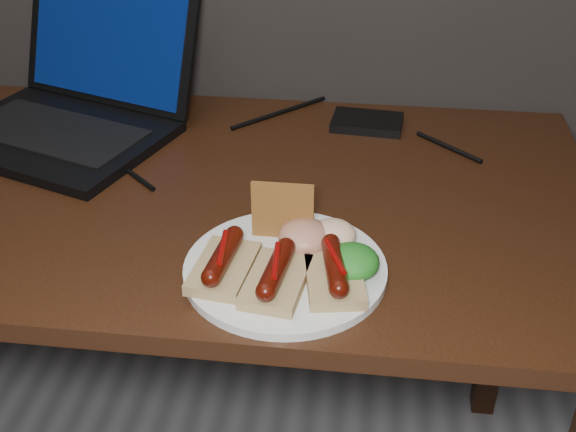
# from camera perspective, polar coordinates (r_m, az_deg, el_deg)

# --- Properties ---
(desk) EXTENTS (1.40, 0.70, 0.75)m
(desk) POSITION_cam_1_polar(r_m,az_deg,el_deg) (1.22, -10.17, -1.03)
(desk) COLOR #371D0D
(desk) RESTS_ON ground
(laptop) EXTENTS (0.47, 0.46, 0.25)m
(laptop) POSITION_cam_1_polar(r_m,az_deg,el_deg) (1.37, -16.55, 8.66)
(laptop) COLOR black
(laptop) RESTS_ON desk
(hard_drive) EXTENTS (0.13, 0.09, 0.02)m
(hard_drive) POSITION_cam_1_polar(r_m,az_deg,el_deg) (1.34, 6.27, 7.37)
(hard_drive) COLOR black
(hard_drive) RESTS_ON desk
(desk_cables) EXTENTS (1.04, 0.39, 0.01)m
(desk_cables) POSITION_cam_1_polar(r_m,az_deg,el_deg) (1.30, -8.84, 6.17)
(desk_cables) COLOR black
(desk_cables) RESTS_ON desk
(plate) EXTENTS (0.32, 0.32, 0.01)m
(plate) POSITION_cam_1_polar(r_m,az_deg,el_deg) (0.95, -0.22, -4.21)
(plate) COLOR white
(plate) RESTS_ON desk
(bread_sausage_left) EXTENTS (0.08, 0.12, 0.04)m
(bread_sausage_left) POSITION_cam_1_polar(r_m,az_deg,el_deg) (0.93, -5.12, -3.69)
(bread_sausage_left) COLOR tan
(bread_sausage_left) RESTS_ON plate
(bread_sausage_center) EXTENTS (0.08, 0.12, 0.04)m
(bread_sausage_center) POSITION_cam_1_polar(r_m,az_deg,el_deg) (0.90, -0.94, -4.75)
(bread_sausage_center) COLOR tan
(bread_sausage_center) RESTS_ON plate
(bread_sausage_right) EXTENTS (0.09, 0.13, 0.04)m
(bread_sausage_right) POSITION_cam_1_polar(r_m,az_deg,el_deg) (0.91, 3.68, -4.45)
(bread_sausage_right) COLOR tan
(bread_sausage_right) RESTS_ON plate
(crispbread) EXTENTS (0.08, 0.01, 0.08)m
(crispbread) POSITION_cam_1_polar(r_m,az_deg,el_deg) (0.98, -0.43, 0.42)
(crispbread) COLOR #AF6930
(crispbread) RESTS_ON plate
(salad_greens) EXTENTS (0.07, 0.07, 0.04)m
(salad_greens) POSITION_cam_1_polar(r_m,az_deg,el_deg) (0.93, 5.11, -3.60)
(salad_greens) COLOR #105015
(salad_greens) RESTS_ON plate
(salsa_mound) EXTENTS (0.07, 0.07, 0.04)m
(salsa_mound) POSITION_cam_1_polar(r_m,az_deg,el_deg) (0.97, 1.32, -1.61)
(salsa_mound) COLOR maroon
(salsa_mound) RESTS_ON plate
(coleslaw_mound) EXTENTS (0.06, 0.06, 0.04)m
(coleslaw_mound) POSITION_cam_1_polar(r_m,az_deg,el_deg) (0.98, 3.55, -1.47)
(coleslaw_mound) COLOR white
(coleslaw_mound) RESTS_ON plate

